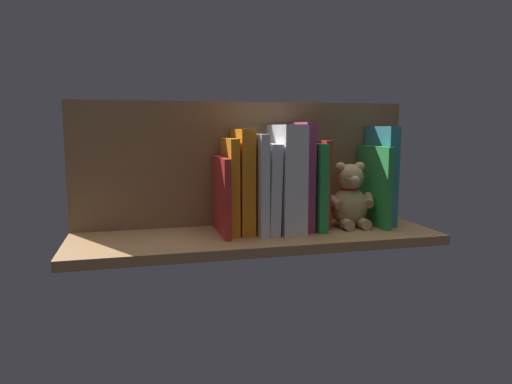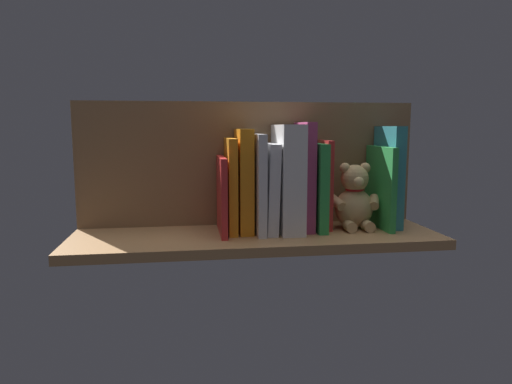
# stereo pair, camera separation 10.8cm
# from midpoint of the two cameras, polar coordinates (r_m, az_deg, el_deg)

# --- Properties ---
(ground_plane) EXTENTS (0.86, 0.27, 0.02)m
(ground_plane) POSITION_cam_midpoint_polar(r_m,az_deg,el_deg) (1.10, 2.82, -5.64)
(ground_plane) COLOR #A87A4C
(shelf_back_panel) EXTENTS (0.86, 0.02, 0.31)m
(shelf_back_panel) POSITION_cam_midpoint_polar(r_m,az_deg,el_deg) (1.18, 1.81, 3.49)
(shelf_back_panel) COLOR olive
(shelf_back_panel) RESTS_ON ground_plane
(book_0) EXTENTS (0.03, 0.13, 0.25)m
(book_0) POSITION_cam_midpoint_polar(r_m,az_deg,el_deg) (1.22, 18.40, 1.80)
(book_0) COLOR teal
(book_0) RESTS_ON ground_plane
(book_1) EXTENTS (0.01, 0.16, 0.20)m
(book_1) POSITION_cam_midpoint_polar(r_m,az_deg,el_deg) (1.20, 17.52, 0.55)
(book_1) COLOR green
(book_1) RESTS_ON ground_plane
(teddy_bear) EXTENTS (0.13, 0.11, 0.16)m
(teddy_bear) POSITION_cam_midpoint_polar(r_m,az_deg,el_deg) (1.18, 14.59, -0.93)
(teddy_bear) COLOR tan
(teddy_bear) RESTS_ON ground_plane
(book_2) EXTENTS (0.01, 0.12, 0.22)m
(book_2) POSITION_cam_midpoint_polar(r_m,az_deg,el_deg) (1.17, 10.96, 0.94)
(book_2) COLOR red
(book_2) RESTS_ON ground_plane
(book_3) EXTENTS (0.02, 0.15, 0.21)m
(book_3) POSITION_cam_midpoint_polar(r_m,az_deg,el_deg) (1.14, 10.10, 0.65)
(book_3) COLOR green
(book_3) RESTS_ON ground_plane
(book_4) EXTENTS (0.02, 0.14, 0.26)m
(book_4) POSITION_cam_midpoint_polar(r_m,az_deg,el_deg) (1.14, 8.67, 1.92)
(book_4) COLOR #B23F72
(book_4) RESTS_ON ground_plane
(dictionary_thick_white) EXTENTS (0.05, 0.16, 0.25)m
(dictionary_thick_white) POSITION_cam_midpoint_polar(r_m,az_deg,el_deg) (1.11, 6.70, 1.68)
(dictionary_thick_white) COLOR white
(dictionary_thick_white) RESTS_ON ground_plane
(book_5) EXTENTS (0.03, 0.16, 0.21)m
(book_5) POSITION_cam_midpoint_polar(r_m,az_deg,el_deg) (1.11, 4.38, 0.54)
(book_5) COLOR silver
(book_5) RESTS_ON ground_plane
(book_6) EXTENTS (0.02, 0.16, 0.23)m
(book_6) POSITION_cam_midpoint_polar(r_m,az_deg,el_deg) (1.10, 3.01, 1.07)
(book_6) COLOR silver
(book_6) RESTS_ON ground_plane
(book_7) EXTENTS (0.03, 0.14, 0.24)m
(book_7) POSITION_cam_midpoint_polar(r_m,az_deg,el_deg) (1.10, 1.29, 1.42)
(book_7) COLOR orange
(book_7) RESTS_ON ground_plane
(book_8) EXTENTS (0.02, 0.14, 0.22)m
(book_8) POSITION_cam_midpoint_polar(r_m,az_deg,el_deg) (1.10, -0.31, 0.82)
(book_8) COLOR orange
(book_8) RESTS_ON ground_plane
(book_9) EXTENTS (0.01, 0.17, 0.18)m
(book_9) POSITION_cam_midpoint_polar(r_m,az_deg,el_deg) (1.09, -1.40, -0.39)
(book_9) COLOR red
(book_9) RESTS_ON ground_plane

